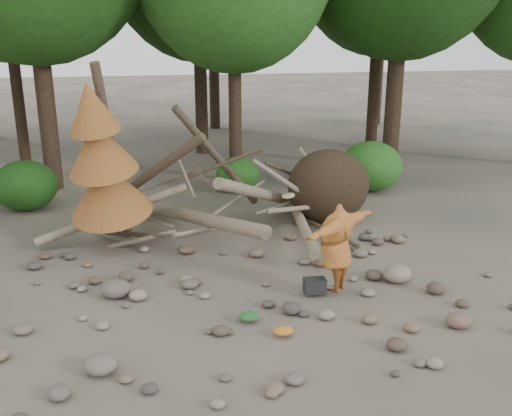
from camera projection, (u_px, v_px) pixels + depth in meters
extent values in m
plane|color=#514C44|center=(273.00, 300.00, 10.94)|extent=(120.00, 120.00, 0.00)
ellipsoid|color=#332619|center=(328.00, 186.00, 15.19)|extent=(2.20, 1.87, 1.98)
cylinder|color=gray|center=(197.00, 218.00, 14.02)|extent=(2.61, 5.11, 1.08)
cylinder|color=gray|center=(264.00, 194.00, 14.75)|extent=(3.18, 3.71, 1.90)
cylinder|color=brown|center=(144.00, 178.00, 14.35)|extent=(3.08, 1.91, 2.49)
cylinder|color=gray|center=(301.00, 221.00, 14.43)|extent=(1.13, 4.98, 0.43)
cylinder|color=brown|center=(217.00, 157.00, 14.82)|extent=(2.39, 1.03, 2.89)
cylinder|color=gray|center=(113.00, 214.00, 13.83)|extent=(3.71, 0.86, 1.20)
cylinder|color=#4C3F30|center=(136.00, 235.00, 13.59)|extent=(1.52, 1.70, 0.49)
cylinder|color=gray|center=(239.00, 197.00, 14.84)|extent=(1.57, 0.85, 0.69)
cylinder|color=#4C3F30|center=(293.00, 175.00, 15.52)|extent=(1.92, 1.25, 1.10)
cylinder|color=gray|center=(186.00, 176.00, 14.16)|extent=(0.37, 1.42, 0.85)
cylinder|color=#4C3F30|center=(327.00, 230.00, 14.33)|extent=(0.79, 2.54, 0.12)
cylinder|color=gray|center=(209.00, 229.00, 13.53)|extent=(1.78, 1.11, 0.29)
cylinder|color=#4C3F30|center=(113.00, 155.00, 13.22)|extent=(0.67, 1.13, 4.35)
cone|color=brown|center=(108.00, 187.00, 13.11)|extent=(2.06, 2.13, 1.86)
cone|color=brown|center=(99.00, 147.00, 12.60)|extent=(1.71, 1.78, 1.65)
cone|color=brown|center=(91.00, 107.00, 12.14)|extent=(1.23, 1.30, 1.41)
cylinder|color=#38281C|center=(40.00, 47.00, 17.42)|extent=(0.56, 0.56, 8.96)
cylinder|color=#38281C|center=(235.00, 75.00, 18.66)|extent=(0.44, 0.44, 7.14)
cylinder|color=#38281C|center=(398.00, 38.00, 20.13)|extent=(0.60, 0.60, 9.45)
cylinder|color=#38281C|center=(14.00, 64.00, 21.05)|extent=(0.42, 0.42, 7.56)
cylinder|color=#38281C|center=(200.00, 49.00, 23.01)|extent=(0.52, 0.52, 8.54)
cylinder|color=#38281C|center=(376.00, 53.00, 24.26)|extent=(0.50, 0.50, 8.12)
cylinder|color=#38281C|center=(213.00, 43.00, 29.17)|extent=(0.54, 0.54, 8.75)
cylinder|color=#38281C|center=(380.00, 51.00, 30.71)|extent=(0.46, 0.46, 7.84)
ellipsoid|color=#1B4713|center=(25.00, 186.00, 16.29)|extent=(1.80, 1.80, 1.44)
ellipsoid|color=#245B1A|center=(238.00, 175.00, 18.21)|extent=(1.40, 1.40, 1.12)
ellipsoid|color=#2E6B21|center=(371.00, 166.00, 18.27)|extent=(2.00, 2.00, 1.60)
imported|color=#AE6027|center=(336.00, 248.00, 10.93)|extent=(2.10, 1.78, 1.77)
cylinder|color=tan|center=(288.00, 196.00, 10.78)|extent=(0.30, 0.30, 0.08)
cube|color=black|center=(315.00, 288.00, 11.11)|extent=(0.44, 0.31, 0.28)
ellipsoid|color=#255E26|center=(249.00, 319.00, 10.08)|extent=(0.37, 0.31, 0.14)
ellipsoid|color=#C57821|center=(283.00, 333.00, 9.61)|extent=(0.34, 0.28, 0.12)
ellipsoid|color=slate|center=(101.00, 365.00, 8.55)|extent=(0.50, 0.45, 0.30)
ellipsoid|color=#795B4B|center=(459.00, 320.00, 9.90)|extent=(0.45, 0.40, 0.27)
ellipsoid|color=gray|center=(397.00, 274.00, 11.69)|extent=(0.59, 0.53, 0.35)
ellipsoid|color=#645C54|center=(116.00, 289.00, 11.03)|extent=(0.58, 0.52, 0.35)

